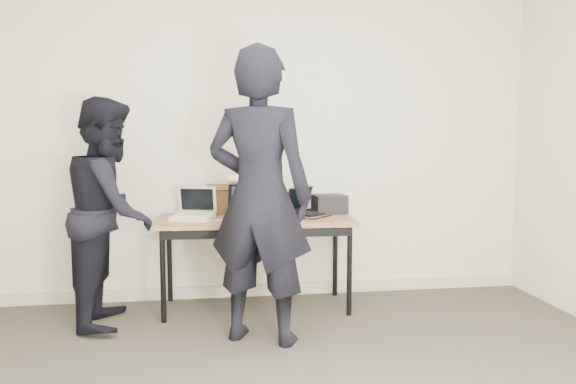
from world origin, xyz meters
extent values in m
cube|color=beige|center=(0.00, 2.27, 1.35)|extent=(4.50, 0.05, 2.70)
cube|color=brown|center=(-0.11, 1.91, 0.70)|extent=(1.52, 0.69, 0.03)
cylinder|color=black|center=(-0.81, 1.66, 0.34)|extent=(0.04, 0.04, 0.68)
cylinder|color=black|center=(0.57, 1.63, 0.34)|extent=(0.04, 0.04, 0.68)
cylinder|color=black|center=(-0.79, 2.19, 0.34)|extent=(0.04, 0.04, 0.68)
cylinder|color=black|center=(0.59, 2.16, 0.34)|extent=(0.04, 0.04, 0.68)
cube|color=black|center=(-0.12, 1.62, 0.64)|extent=(1.40, 0.06, 0.06)
cube|color=beige|center=(-0.59, 1.88, 0.74)|extent=(0.35, 0.32, 0.03)
cube|color=beige|center=(-0.60, 1.85, 0.76)|extent=(0.27, 0.20, 0.01)
cube|color=beige|center=(-0.56, 2.02, 0.86)|extent=(0.30, 0.12, 0.21)
cube|color=black|center=(-0.56, 2.01, 0.86)|extent=(0.26, 0.10, 0.17)
cube|color=beige|center=(-0.56, 2.00, 0.75)|extent=(0.26, 0.08, 0.02)
cube|color=black|center=(-0.13, 1.86, 0.73)|extent=(0.37, 0.30, 0.02)
cube|color=black|center=(-0.13, 1.83, 0.75)|extent=(0.29, 0.18, 0.01)
cube|color=black|center=(-0.15, 2.02, 0.86)|extent=(0.34, 0.12, 0.24)
cube|color=#26333F|center=(-0.15, 2.01, 0.86)|extent=(0.29, 0.09, 0.19)
cube|color=black|center=(-0.15, 1.99, 0.74)|extent=(0.30, 0.06, 0.02)
cube|color=black|center=(0.36, 2.04, 0.73)|extent=(0.36, 0.35, 0.02)
cube|color=black|center=(0.37, 2.02, 0.74)|extent=(0.26, 0.24, 0.01)
cube|color=black|center=(0.27, 2.14, 0.84)|extent=(0.27, 0.24, 0.20)
cube|color=black|center=(0.27, 2.13, 0.84)|extent=(0.23, 0.20, 0.16)
cube|color=black|center=(0.29, 2.12, 0.74)|extent=(0.21, 0.18, 0.01)
cube|color=brown|center=(-0.29, 2.13, 0.84)|extent=(0.38, 0.21, 0.24)
cube|color=brown|center=(-0.30, 2.07, 0.94)|extent=(0.37, 0.13, 0.07)
cube|color=brown|center=(-0.13, 2.10, 0.82)|extent=(0.03, 0.10, 0.02)
ellipsoid|color=white|center=(-0.26, 2.13, 1.00)|extent=(0.15, 0.12, 0.08)
cube|color=black|center=(0.52, 2.09, 0.79)|extent=(0.27, 0.24, 0.15)
cube|color=black|center=(-0.33, 1.73, 0.74)|extent=(0.08, 0.05, 0.03)
cube|color=silver|center=(-0.13, 1.79, 0.72)|extent=(0.18, 0.19, 0.01)
cube|color=black|center=(0.41, 1.84, 0.72)|extent=(0.19, 0.20, 0.01)
cube|color=black|center=(0.09, 2.09, 0.72)|extent=(0.25, 0.03, 0.01)
cube|color=black|center=(0.18, 1.84, 0.72)|extent=(0.28, 0.20, 0.01)
cube|color=silver|center=(-0.35, 1.83, 0.72)|extent=(0.27, 0.10, 0.01)
cube|color=black|center=(-0.53, 1.97, 0.72)|extent=(0.22, 0.26, 0.01)
imported|color=black|center=(-0.15, 1.21, 0.96)|extent=(0.83, 0.71, 1.93)
imported|color=black|center=(-1.17, 1.74, 0.81)|extent=(0.63, 0.80, 1.63)
cube|color=#B7AF98|center=(0.00, 2.23, 0.05)|extent=(4.50, 0.03, 0.10)
camera|label=1|loc=(-0.49, -2.40, 1.38)|focal=35.00mm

